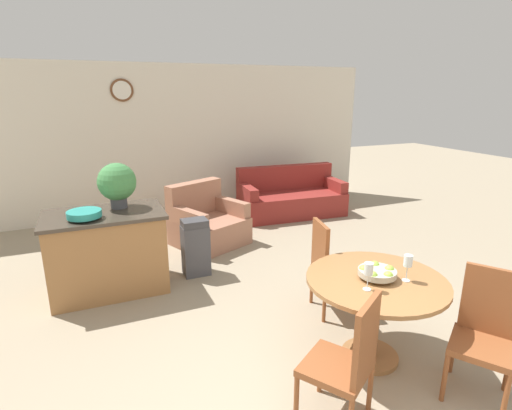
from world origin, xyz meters
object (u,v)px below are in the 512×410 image
at_px(dining_table, 375,297).
at_px(kitchen_island, 108,252).
at_px(dining_chair_far_side, 329,265).
at_px(teal_bowl, 84,214).
at_px(potted_plant, 117,183).
at_px(dining_chair_near_right, 485,330).
at_px(wine_glass_left, 369,270).
at_px(fruit_bowl, 377,272).
at_px(trash_bin, 196,247).
at_px(armchair, 207,224).
at_px(couch, 291,199).
at_px(dining_chair_near_left, 348,359).
at_px(wine_glass_right, 408,262).

height_order(dining_table, kitchen_island, kitchen_island).
height_order(dining_chair_far_side, kitchen_island, dining_chair_far_side).
relative_size(teal_bowl, potted_plant, 0.67).
bearing_deg(teal_bowl, dining_table, -43.03).
height_order(dining_chair_near_right, wine_glass_left, dining_chair_near_right).
xyz_separation_m(fruit_bowl, trash_bin, (-0.95, 2.20, -0.45)).
bearing_deg(dining_table, trash_bin, 113.46).
distance_m(dining_chair_near_right, kitchen_island, 3.75).
distance_m(wine_glass_left, armchair, 3.37).
relative_size(fruit_bowl, couch, 0.16).
xyz_separation_m(dining_chair_near_right, kitchen_island, (-2.49, 2.81, -0.05)).
xyz_separation_m(wine_glass_left, potted_plant, (-1.60, 2.46, 0.31)).
xyz_separation_m(dining_table, dining_chair_near_right, (0.51, -0.63, -0.06)).
bearing_deg(dining_chair_far_side, dining_chair_near_left, -16.69).
bearing_deg(wine_glass_left, dining_chair_far_side, 73.39).
distance_m(fruit_bowl, wine_glass_left, 0.25).
bearing_deg(dining_chair_near_left, kitchen_island, 83.32).
bearing_deg(wine_glass_left, fruit_bowl, 32.15).
height_order(dining_table, couch, couch).
xyz_separation_m(dining_chair_near_left, couch, (1.96, 4.51, -0.23)).
relative_size(wine_glass_right, couch, 0.11).
bearing_deg(fruit_bowl, potted_plant, 127.52).
relative_size(wine_glass_left, trash_bin, 0.31).
bearing_deg(potted_plant, armchair, 33.44).
xyz_separation_m(dining_chair_near_left, armchair, (0.11, 3.68, -0.22)).
distance_m(dining_table, kitchen_island, 2.95).
relative_size(dining_chair_near_right, armchair, 0.82).
bearing_deg(kitchen_island, dining_chair_near_left, -63.42).
xyz_separation_m(dining_table, wine_glass_left, (-0.19, -0.12, 0.34)).
xyz_separation_m(kitchen_island, couch, (3.30, 1.81, -0.17)).
xyz_separation_m(dining_table, kitchen_island, (-1.98, 2.19, -0.11)).
height_order(dining_table, teal_bowl, teal_bowl).
height_order(dining_chair_near_left, fruit_bowl, dining_chair_near_left).
bearing_deg(potted_plant, dining_table, -52.46).
bearing_deg(fruit_bowl, dining_chair_near_left, -141.01).
height_order(teal_bowl, trash_bin, teal_bowl).
height_order(dining_table, dining_chair_near_right, dining_chair_near_right).
bearing_deg(armchair, dining_table, -103.86).
xyz_separation_m(dining_table, potted_plant, (-1.79, 2.33, 0.64)).
bearing_deg(dining_chair_near_right, teal_bowl, 12.01).
height_order(dining_chair_far_side, armchair, dining_chair_far_side).
relative_size(trash_bin, armchair, 0.60).
bearing_deg(armchair, dining_chair_near_left, -114.83).
bearing_deg(dining_chair_near_left, couch, 33.28).
relative_size(teal_bowl, couch, 0.18).
distance_m(dining_chair_near_right, fruit_bowl, 0.86).
xyz_separation_m(wine_glass_right, teal_bowl, (-2.36, 2.15, 0.07)).
relative_size(kitchen_island, potted_plant, 2.48).
bearing_deg(dining_chair_far_side, potted_plant, -117.47).
relative_size(dining_chair_near_left, armchair, 0.82).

